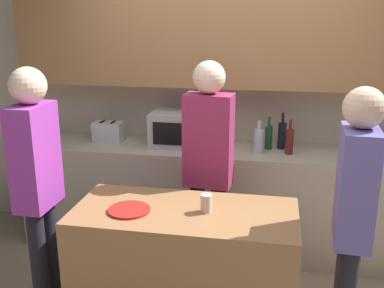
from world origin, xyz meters
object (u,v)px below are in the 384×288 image
object	(u,v)px
bottle_2	(282,135)
plate_on_island	(129,210)
microwave	(182,129)
bottle_0	(259,141)
bottle_1	(269,137)
person_right	(208,158)
person_center	(353,209)
bottle_3	(289,141)
toaster	(108,132)
cup_0	(206,203)
person_left	(37,176)

from	to	relation	value
bottle_2	plate_on_island	distance (m)	1.67
microwave	bottle_0	world-z (taller)	microwave
bottle_0	bottle_2	distance (m)	0.25
bottle_1	bottle_0	bearing A→B (deg)	-122.69
bottle_2	person_right	xyz separation A→B (m)	(-0.53, -0.73, -0.01)
bottle_1	person_center	xyz separation A→B (m)	(0.49, -1.34, -0.03)
bottle_0	plate_on_island	bearing A→B (deg)	-120.50
plate_on_island	bottle_0	bearing A→B (deg)	59.50
bottle_2	microwave	bearing A→B (deg)	-176.25
bottle_2	person_center	world-z (taller)	person_center
person_right	bottle_3	bearing A→B (deg)	-129.61
toaster	person_right	world-z (taller)	person_right
bottle_3	person_right	distance (m)	0.83
microwave	cup_0	distance (m)	1.33
toaster	person_center	xyz separation A→B (m)	(1.93, -1.32, -0.01)
cup_0	person_right	size ratio (longest dim) A/B	0.06
bottle_1	person_center	size ratio (longest dim) A/B	0.17
bottle_2	bottle_3	size ratio (longest dim) A/B	1.08
bottle_0	person_right	distance (m)	0.66
plate_on_island	person_center	world-z (taller)	person_center
toaster	bottle_1	world-z (taller)	bottle_1
toaster	cup_0	xyz separation A→B (m)	(1.09, -1.26, -0.07)
bottle_2	bottle_3	xyz separation A→B (m)	(0.06, -0.15, -0.01)
microwave	person_left	size ratio (longest dim) A/B	0.30
bottle_3	bottle_2	bearing A→B (deg)	111.71
bottle_0	plate_on_island	distance (m)	1.43
bottle_2	cup_0	size ratio (longest dim) A/B	2.81
microwave	bottle_1	xyz separation A→B (m)	(0.75, 0.02, -0.04)
microwave	person_center	xyz separation A→B (m)	(1.25, -1.32, -0.07)
bottle_0	bottle_2	bearing A→B (deg)	40.00
bottle_0	person_left	bearing A→B (deg)	-139.86
microwave	bottle_3	xyz separation A→B (m)	(0.93, -0.09, -0.04)
bottle_3	person_center	bearing A→B (deg)	-75.33
plate_on_island	person_right	distance (m)	0.78
person_left	bottle_1	bearing A→B (deg)	131.83
bottle_2	person_right	world-z (taller)	person_right
bottle_1	person_right	size ratio (longest dim) A/B	0.16
bottle_1	bottle_2	distance (m)	0.12
microwave	bottle_2	size ratio (longest dim) A/B	1.65
bottle_3	bottle_1	bearing A→B (deg)	146.68
toaster	person_left	xyz separation A→B (m)	(-0.01, -1.25, 0.02)
bottle_3	person_left	world-z (taller)	person_left
bottle_1	bottle_3	xyz separation A→B (m)	(0.17, -0.11, 0.00)
person_center	person_right	xyz separation A→B (m)	(-0.91, 0.65, 0.04)
microwave	plate_on_island	size ratio (longest dim) A/B	2.00
person_right	microwave	bearing A→B (deg)	-57.80
plate_on_island	person_right	xyz separation A→B (m)	(0.39, 0.66, 0.14)
toaster	bottle_2	distance (m)	1.55
plate_on_island	person_left	world-z (taller)	person_left
bottle_2	bottle_1	bearing A→B (deg)	-162.04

